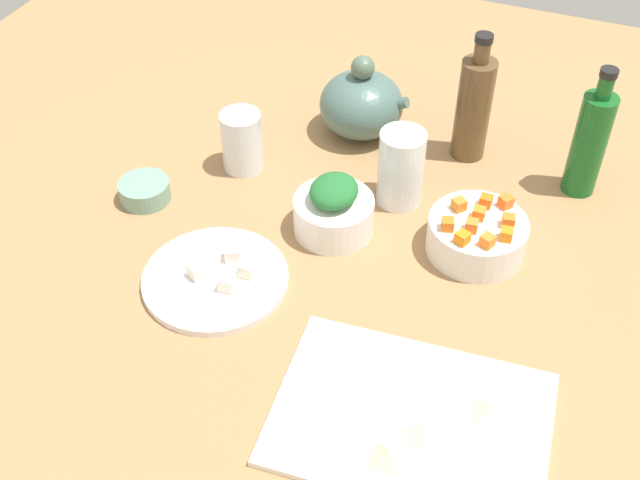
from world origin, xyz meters
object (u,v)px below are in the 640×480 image
object	(u,v)px
plate_tofu	(215,279)
bottle_0	(474,107)
drinking_glass_1	(401,168)
bowl_greens	(334,215)
cutting_board	(411,419)
bowl_carrots	(477,236)
bottle_1	(590,142)
teapot	(362,104)
drinking_glass_0	(242,141)
bowl_small_side	(145,191)

from	to	relation	value
plate_tofu	bottle_0	size ratio (longest dim) A/B	0.93
drinking_glass_1	bowl_greens	bearing A→B (deg)	-123.28
cutting_board	bowl_greens	bearing A→B (deg)	126.38
cutting_board	plate_tofu	xyz separation A→B (cm)	(-34.07, 12.58, 0.10)
plate_tofu	drinking_glass_1	distance (cm)	34.84
bowl_carrots	drinking_glass_1	bearing A→B (deg)	153.55
cutting_board	bottle_1	size ratio (longest dim) A/B	1.50
bottle_0	drinking_glass_1	distance (cm)	18.53
teapot	bottle_0	bearing A→B (deg)	2.37
bowl_carrots	drinking_glass_0	distance (cm)	42.78
bowl_small_side	drinking_glass_1	world-z (taller)	drinking_glass_1
bowl_carrots	bottle_1	size ratio (longest dim) A/B	0.66
drinking_glass_1	bottle_0	bearing A→B (deg)	66.20
bottle_0	drinking_glass_1	size ratio (longest dim) A/B	1.78
teapot	bottle_0	size ratio (longest dim) A/B	0.71
cutting_board	plate_tofu	bearing A→B (deg)	159.73
bottle_0	cutting_board	bearing A→B (deg)	-82.64
cutting_board	teapot	distance (cm)	63.30
bowl_greens	teapot	xyz separation A→B (cm)	(-5.13, 26.92, 3.05)
bowl_greens	cutting_board	bearing A→B (deg)	-53.62
bowl_greens	bowl_carrots	distance (cm)	22.24
cutting_board	bowl_small_side	world-z (taller)	bowl_small_side
bowl_carrots	drinking_glass_0	xyz separation A→B (cm)	(-42.32, 5.69, 2.45)
bowl_small_side	bottle_1	xyz separation A→B (cm)	(65.99, 29.57, 7.91)
plate_tofu	bottle_0	xyz separation A→B (cm)	(26.61, 45.12, 9.19)
plate_tofu	bowl_carrots	xyz separation A→B (cm)	(33.92, 21.14, 2.31)
teapot	bottle_1	xyz separation A→B (cm)	(39.47, -1.91, 3.55)
bowl_small_side	drinking_glass_0	bearing A→B (deg)	51.23
bowl_small_side	teapot	bearing A→B (deg)	49.88
bowl_greens	drinking_glass_0	world-z (taller)	drinking_glass_0
bowl_carrots	drinking_glass_1	xyz separation A→B (cm)	(-14.66, 7.30, 3.61)
teapot	drinking_glass_0	distance (cm)	23.22
plate_tofu	bowl_small_side	bearing A→B (deg)	146.87
bowl_carrots	drinking_glass_0	bearing A→B (deg)	172.35
bowl_carrots	bottle_1	distance (cm)	25.51
bowl_greens	bowl_small_side	distance (cm)	32.00
plate_tofu	teapot	bearing A→B (deg)	81.19
plate_tofu	bottle_1	size ratio (longest dim) A/B	0.95
plate_tofu	drinking_glass_1	xyz separation A→B (cm)	(19.25, 28.43, 5.92)
bottle_0	bottle_1	distance (cm)	19.91
plate_tofu	cutting_board	bearing A→B (deg)	-20.27
plate_tofu	drinking_glass_0	world-z (taller)	drinking_glass_0
cutting_board	bowl_greens	world-z (taller)	bowl_greens
cutting_board	plate_tofu	distance (cm)	36.32
bottle_0	drinking_glass_1	bearing A→B (deg)	-113.80
bowl_carrots	bottle_0	bearing A→B (deg)	106.94
plate_tofu	bottle_0	world-z (taller)	bottle_0
bowl_small_side	teapot	distance (cm)	41.39
cutting_board	bottle_1	world-z (taller)	bottle_1
bowl_small_side	cutting_board	bearing A→B (deg)	-25.31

